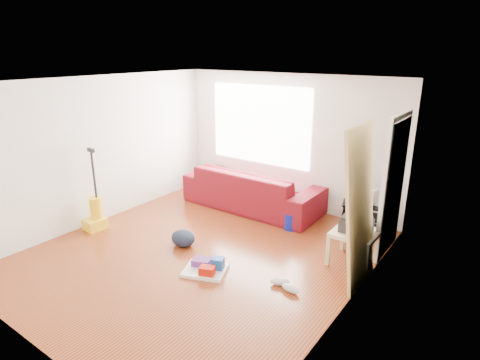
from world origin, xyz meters
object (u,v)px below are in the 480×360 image
Objects in this scene: bucket at (292,228)px; vacuum at (96,214)px; sofa at (252,207)px; side_table at (355,236)px; cleaning_tray at (207,268)px; backpack at (183,245)px; tv_stand at (362,216)px.

vacuum reaches higher than bucket.
side_table is (2.35, -0.89, 0.41)m from sofa.
cleaning_tray reaches higher than bucket.
sofa is 3.84× the size of cleaning_tray.
vacuum reaches higher than backpack.
sofa is at bearing 109.40° from cleaning_tray.
tv_stand is 0.53× the size of vacuum.
side_table is 2.59m from backpack.
vacuum is at bearing -179.32° from cleaning_tray.
vacuum is at bearing -144.11° from bucket.
tv_stand is (2.05, 0.27, 0.23)m from sofa.
sofa is 2.54m from side_table.
bucket is 0.20× the size of vacuum.
cleaning_tray is at bearing -137.27° from side_table.
cleaning_tray is (-0.27, -1.91, 0.06)m from bucket.
sofa is 1.91× the size of vacuum.
cleaning_tray is at bearing 109.40° from sofa.
backpack is (-0.81, 0.39, -0.06)m from cleaning_tray.
side_table is 2.12× the size of bucket.
bucket is 3.32m from vacuum.
cleaning_tray is at bearing -97.92° from bucket.
sofa is 2.08m from tv_stand.
vacuum is at bearing -159.92° from side_table.
side_table is 4.21m from vacuum.
backpack is at bearing 154.41° from cleaning_tray.
sofa is 2.45m from cleaning_tray.
vacuum is (-2.42, -0.03, 0.20)m from cleaning_tray.
tv_stand is 2.60× the size of bucket.
side_table is 0.87× the size of cleaning_tray.
side_table is at bearing 42.73° from cleaning_tray.
backpack is at bearing -156.26° from side_table.
backpack is (-1.07, -1.53, 0.00)m from bucket.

